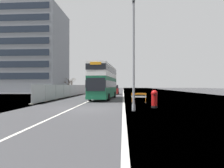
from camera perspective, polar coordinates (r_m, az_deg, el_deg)
ground at (r=15.47m, az=-5.52°, el=-8.14°), size 140.00×280.00×0.10m
double_decker_bus at (r=26.54m, az=-2.59°, el=0.85°), size 3.29×11.33×4.94m
lamppost_foreground at (r=14.41m, az=6.92°, el=8.18°), size 0.29×0.70×8.84m
red_pillar_postbox at (r=16.61m, az=13.36°, el=-4.39°), size 0.59×0.59×1.60m
roadworks_barrier at (r=20.91m, az=8.55°, el=-4.01°), size 1.74×0.55×1.14m
construction_site_fence at (r=33.20m, az=-13.32°, el=-2.14°), size 0.44×27.40×2.17m
car_oncoming_near at (r=40.56m, az=0.80°, el=-1.94°), size 2.02×4.32×2.09m
car_receding_mid at (r=49.21m, az=-4.29°, el=-1.73°), size 2.09×4.50×1.98m
bare_tree_far_verge_near at (r=59.00m, az=-13.60°, el=-0.29°), size 2.59×2.35×4.47m
bare_tree_far_verge_mid at (r=69.69m, az=-12.72°, el=-0.21°), size 2.42×2.14×4.98m
backdrop_office_block at (r=63.87m, az=-28.19°, el=9.13°), size 28.93×15.01×25.21m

